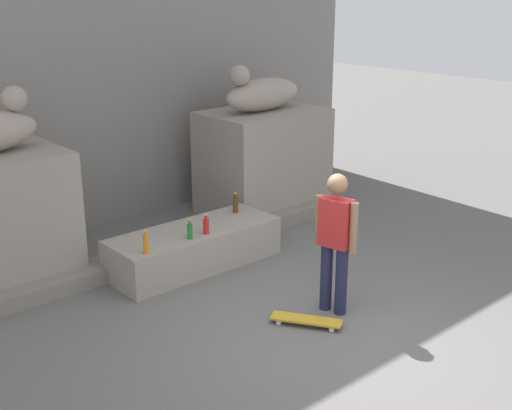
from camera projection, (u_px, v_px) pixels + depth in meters
The scene contains 11 objects.
ground_plane at pixel (333, 336), 7.27m from camera, with size 40.00×40.00×0.00m, color #605E5B.
pedestal_right at pixel (263, 161), 11.09m from camera, with size 1.97×1.34×1.70m, color gray.
statue_reclining_right at pixel (262, 93), 10.70m from camera, with size 1.65×0.73×0.78m.
ledge_block at pixel (194, 247), 9.00m from camera, with size 2.37×0.88×0.53m, color gray.
skater at pixel (335, 237), 7.53m from camera, with size 0.27×0.53×1.67m.
skateboard at pixel (306, 320), 7.47m from camera, with size 0.60×0.78×0.08m.
bottle_green at pixel (190, 231), 8.53m from camera, with size 0.07×0.07×0.27m.
bottle_orange at pixel (146, 244), 8.06m from camera, with size 0.06×0.06×0.30m.
bottle_red at pixel (206, 226), 8.71m from camera, with size 0.08×0.08×0.27m.
bottle_brown at pixel (236, 204), 9.52m from camera, with size 0.08×0.08×0.29m.
stair_step at pixel (174, 248), 9.39m from camera, with size 6.56×0.50×0.22m, color gray.
Camera 1 is at (-4.87, -4.30, 3.64)m, focal length 46.75 mm.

